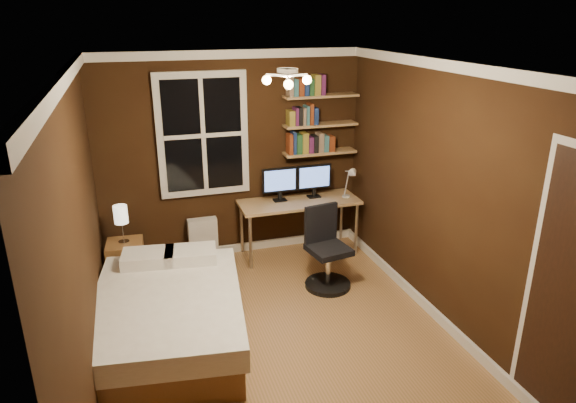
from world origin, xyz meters
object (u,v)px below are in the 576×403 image
object	(u,v)px
nightstand	(126,262)
monitor_left	(280,184)
radiator	(203,239)
desk	(299,205)
bed	(169,317)
monitor_right	(314,181)
bedside_lamp	(122,224)
office_chair	(326,258)
desk_lamp	(349,182)

from	to	relation	value
nightstand	monitor_left	bearing A→B (deg)	10.36
radiator	desk	xyz separation A→B (m)	(1.18, -0.20, 0.38)
bed	monitor_right	xyz separation A→B (m)	(1.97, 1.51, 0.65)
bedside_lamp	desk	world-z (taller)	bedside_lamp
bed	radiator	size ratio (longest dim) A/B	3.73
desk	office_chair	bearing A→B (deg)	-88.49
bed	monitor_left	distance (m)	2.24
radiator	desk_lamp	size ratio (longest dim) A/B	1.21
bed	monitor_right	world-z (taller)	monitor_right
bed	office_chair	size ratio (longest dim) A/B	2.16
bed	office_chair	bearing A→B (deg)	25.13
desk	office_chair	size ratio (longest dim) A/B	1.62
bed	bedside_lamp	world-z (taller)	bedside_lamp
nightstand	radiator	xyz separation A→B (m)	(0.92, 0.32, 0.02)
bed	monitor_right	bearing A→B (deg)	45.34
monitor_left	desk	bearing A→B (deg)	-18.29
bedside_lamp	desk_lamp	world-z (taller)	desk_lamp
office_chair	desk_lamp	bearing A→B (deg)	42.95
bedside_lamp	radiator	bearing A→B (deg)	19.38
bedside_lamp	monitor_right	world-z (taller)	monitor_right
bedside_lamp	bed	bearing A→B (deg)	-74.99
bedside_lamp	monitor_right	bearing A→B (deg)	4.94
monitor_right	office_chair	size ratio (longest dim) A/B	0.48
bed	desk_lamp	distance (m)	2.78
desk_lamp	office_chair	distance (m)	1.12
nightstand	office_chair	distance (m)	2.26
bed	radiator	distance (m)	1.73
bed	nightstand	distance (m)	1.36
nightstand	radiator	size ratio (longest dim) A/B	0.91
bed	desk_lamp	size ratio (longest dim) A/B	4.51
bed	radiator	bearing A→B (deg)	78.71
desk	bed	bearing A→B (deg)	-140.52
monitor_right	desk_lamp	size ratio (longest dim) A/B	1.00
monitor_left	office_chair	bearing A→B (deg)	-75.51
office_chair	nightstand	bearing A→B (deg)	151.05
monitor_right	desk_lamp	world-z (taller)	desk_lamp
bed	nightstand	world-z (taller)	bed
monitor_left	nightstand	bearing A→B (deg)	-173.89
nightstand	desk_lamp	xyz separation A→B (m)	(2.71, -0.00, 0.68)
desk_lamp	bedside_lamp	bearing A→B (deg)	179.92
office_chair	radiator	bearing A→B (deg)	128.79
bed	desk_lamp	xyz separation A→B (m)	(2.36, 1.31, 0.66)
bed	nightstand	bearing A→B (deg)	112.81
monitor_left	monitor_right	size ratio (longest dim) A/B	1.00
monitor_right	monitor_left	bearing A→B (deg)	180.00
monitor_left	office_chair	world-z (taller)	monitor_left
bed	monitor_right	distance (m)	2.57
monitor_right	desk_lamp	distance (m)	0.44
nightstand	monitor_right	world-z (taller)	monitor_right
desk	monitor_right	distance (m)	0.36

